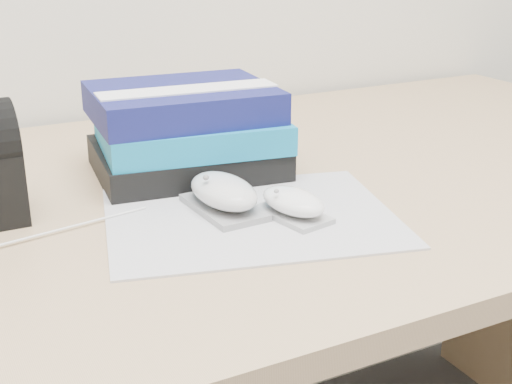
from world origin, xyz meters
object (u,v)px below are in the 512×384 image
mouse_rear (224,194)px  book_stack (187,131)px  mouse_front (293,204)px  desk (224,311)px

mouse_rear → book_stack: bearing=83.1°
book_stack → mouse_front: bearing=-78.6°
mouse_front → mouse_rear: bearing=138.7°
mouse_rear → book_stack: size_ratio=0.44×
mouse_rear → mouse_front: 0.08m
mouse_rear → mouse_front: mouse_rear is taller
desk → mouse_rear: bearing=-113.7°
desk → mouse_front: (-0.01, -0.22, 0.25)m
desk → book_stack: (-0.05, -0.00, 0.29)m
mouse_front → book_stack: bearing=101.4°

